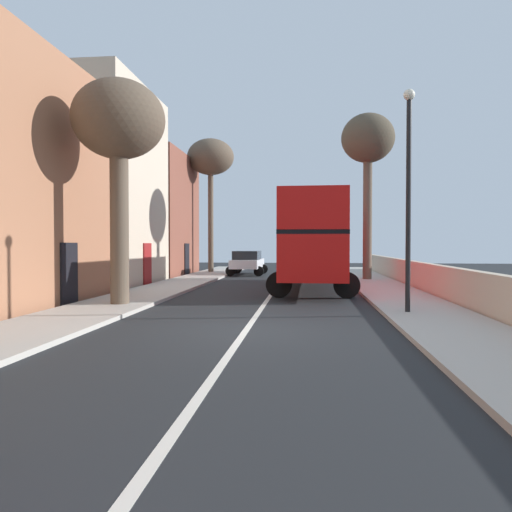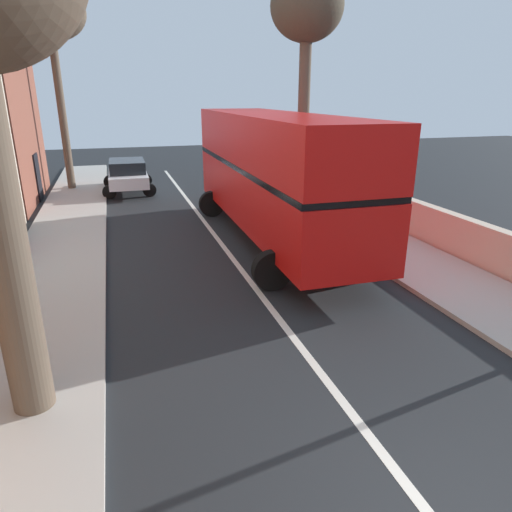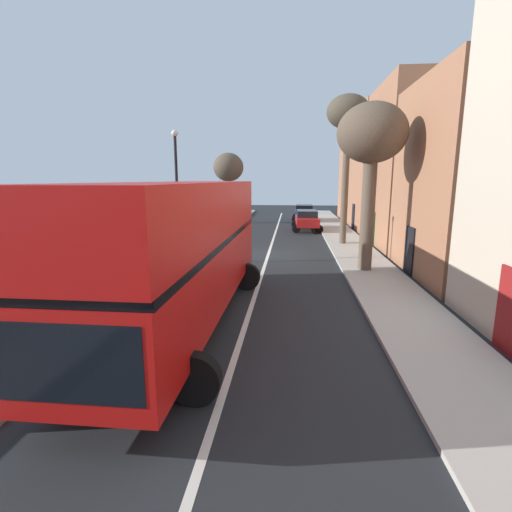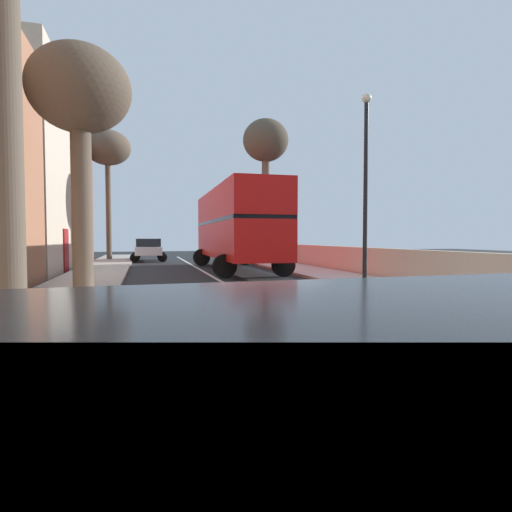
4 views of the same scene
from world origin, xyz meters
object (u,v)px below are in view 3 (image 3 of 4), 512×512
street_tree_left_4 (372,139)px  lamppost_right (177,186)px  double_decker_bus (183,245)px  parked_car_blue_left_0 (304,212)px  litter_bin_right (206,225)px  street_tree_left_0 (348,118)px  parked_car_red_left_1 (307,219)px  street_tree_right_1 (228,169)px

street_tree_left_4 → lamppost_right: size_ratio=1.15×
double_decker_bus → parked_car_blue_left_0: bearing=-98.4°
litter_bin_right → street_tree_left_4: bearing=131.1°
parked_car_blue_left_0 → litter_bin_right: (7.80, 9.87, -0.27)m
street_tree_left_0 → parked_car_red_left_1: bearing=-73.4°
parked_car_red_left_1 → street_tree_right_1: 9.70m
double_decker_bus → street_tree_left_4: bearing=-131.3°
parked_car_blue_left_0 → street_tree_left_4: (-2.12, 21.24, 4.89)m
double_decker_bus → parked_car_blue_left_0: (-4.20, -28.42, -1.42)m
double_decker_bus → lamppost_right: size_ratio=1.78×
street_tree_left_0 → litter_bin_right: street_tree_left_0 is taller
lamppost_right → double_decker_bus: bearing=107.6°
parked_car_blue_left_0 → street_tree_right_1: bearing=16.5°
parked_car_red_left_1 → litter_bin_right: parked_car_red_left_1 is taller
street_tree_right_1 → litter_bin_right: bearing=85.9°
parked_car_blue_left_0 → street_tree_left_0: bearing=98.3°
street_tree_right_1 → lamppost_right: 18.12m
street_tree_left_0 → street_tree_left_4: street_tree_left_0 is taller
lamppost_right → street_tree_left_4: bearing=173.4°
parked_car_blue_left_0 → street_tree_left_0: street_tree_left_0 is taller
double_decker_bus → parked_car_red_left_1: size_ratio=2.48×
parked_car_red_left_1 → street_tree_left_0: street_tree_left_0 is taller
double_decker_bus → parked_car_blue_left_0: double_decker_bus is taller
double_decker_bus → parked_car_red_left_1: double_decker_bus is taller
street_tree_left_4 → street_tree_left_0: bearing=-89.4°
street_tree_left_0 → litter_bin_right: (9.84, -4.06, -7.10)m
street_tree_left_0 → parked_car_blue_left_0: bearing=-81.7°
street_tree_left_4 → lamppost_right: bearing=-6.6°
parked_car_blue_left_0 → lamppost_right: lamppost_right is taller
street_tree_right_1 → litter_bin_right: street_tree_right_1 is taller
street_tree_left_4 → street_tree_right_1: bearing=-63.9°
parked_car_blue_left_0 → street_tree_left_0: (-2.04, 13.92, 6.83)m
lamppost_right → litter_bin_right: (1.00, -10.35, -3.14)m
parked_car_red_left_1 → lamppost_right: bearing=62.6°
double_decker_bus → street_tree_left_0: (-6.24, -14.49, 5.42)m
parked_car_red_left_1 → street_tree_left_4: bearing=98.5°
parked_car_red_left_1 → lamppost_right: 15.06m
parked_car_blue_left_0 → double_decker_bus: bearing=81.6°
parked_car_blue_left_0 → street_tree_right_1: (7.25, 2.15, 4.16)m
street_tree_left_0 → street_tree_left_4: bearing=90.6°
parked_car_red_left_1 → double_decker_bus: bearing=78.9°
street_tree_left_0 → street_tree_left_4: 7.57m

